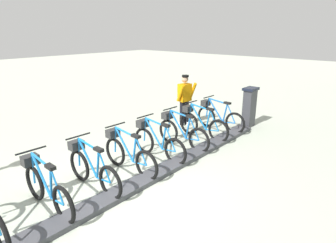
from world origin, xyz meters
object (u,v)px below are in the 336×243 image
(bike_docked_1, at_px, (201,123))
(bike_docked_2, at_px, (181,132))
(bike_docked_5, at_px, (92,168))
(bike_docked_4, at_px, (128,153))
(payment_kiosk, at_px, (249,106))
(worker_near_rack, at_px, (185,98))
(bike_docked_0, at_px, (218,116))
(bike_docked_6, at_px, (46,187))
(bike_docked_3, at_px, (157,141))

(bike_docked_1, distance_m, bike_docked_2, 0.95)
(bike_docked_1, relative_size, bike_docked_5, 1.00)
(bike_docked_4, height_order, bike_docked_5, same)
(payment_kiosk, height_order, worker_near_rack, worker_near_rack)
(bike_docked_0, height_order, bike_docked_6, same)
(bike_docked_1, height_order, bike_docked_4, same)
(bike_docked_4, distance_m, worker_near_rack, 3.64)
(bike_docked_5, relative_size, bike_docked_6, 1.00)
(bike_docked_5, xyz_separation_m, bike_docked_6, (0.00, 0.95, 0.00))
(bike_docked_5, relative_size, worker_near_rack, 1.04)
(worker_near_rack, bearing_deg, bike_docked_2, 124.79)
(bike_docked_0, distance_m, bike_docked_3, 2.84)
(bike_docked_2, relative_size, bike_docked_3, 1.00)
(payment_kiosk, distance_m, bike_docked_5, 5.70)
(payment_kiosk, bearing_deg, bike_docked_5, 84.23)
(payment_kiosk, relative_size, bike_docked_0, 0.74)
(bike_docked_4, distance_m, bike_docked_5, 0.95)
(bike_docked_0, xyz_separation_m, bike_docked_4, (0.00, 3.78, 0.00))
(bike_docked_4, xyz_separation_m, bike_docked_6, (0.00, 1.89, 0.00))
(payment_kiosk, height_order, bike_docked_2, payment_kiosk)
(bike_docked_0, height_order, worker_near_rack, worker_near_rack)
(bike_docked_2, distance_m, bike_docked_3, 0.95)
(bike_docked_3, xyz_separation_m, worker_near_rack, (1.08, -2.50, 0.48))
(bike_docked_4, xyz_separation_m, bike_docked_5, (0.00, 0.95, 0.00))
(payment_kiosk, height_order, bike_docked_1, payment_kiosk)
(payment_kiosk, distance_m, bike_docked_3, 3.82)
(bike_docked_3, relative_size, worker_near_rack, 1.04)
(payment_kiosk, distance_m, bike_docked_6, 6.64)
(bike_docked_2, bearing_deg, payment_kiosk, -101.44)
(bike_docked_1, distance_m, bike_docked_4, 2.84)
(bike_docked_0, xyz_separation_m, bike_docked_1, (0.00, 0.95, 0.00))
(bike_docked_1, xyz_separation_m, bike_docked_3, (0.00, 1.89, 0.00))
(bike_docked_5, bearing_deg, bike_docked_2, -90.00)
(bike_docked_0, bearing_deg, bike_docked_6, 90.00)
(bike_docked_3, distance_m, bike_docked_6, 2.84)
(bike_docked_2, relative_size, bike_docked_5, 1.00)
(bike_docked_6, relative_size, worker_near_rack, 1.04)
(bike_docked_3, xyz_separation_m, bike_docked_4, (0.00, 0.95, 0.00))
(bike_docked_1, distance_m, bike_docked_3, 1.89)
(bike_docked_4, bearing_deg, bike_docked_3, -90.00)
(bike_docked_0, height_order, bike_docked_4, same)
(bike_docked_4, relative_size, bike_docked_5, 1.00)
(bike_docked_0, xyz_separation_m, worker_near_rack, (1.08, 0.34, 0.48))
(bike_docked_2, height_order, bike_docked_6, same)
(bike_docked_1, bearing_deg, bike_docked_2, 90.00)
(bike_docked_3, bearing_deg, bike_docked_0, -90.00)
(bike_docked_6, bearing_deg, bike_docked_5, -90.00)
(bike_docked_5, distance_m, bike_docked_6, 0.95)
(bike_docked_1, bearing_deg, payment_kiosk, -106.92)
(bike_docked_4, xyz_separation_m, worker_near_rack, (1.08, -3.44, 0.48))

